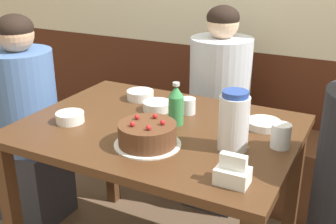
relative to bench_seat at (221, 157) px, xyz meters
name	(u,v)px	position (x,y,z in m)	size (l,w,h in m)	color
bench_seat	(221,157)	(0.00, 0.00, 0.00)	(2.25, 0.38, 0.44)	#56331E
dining_table	(159,147)	(0.00, -0.83, 0.44)	(1.17, 0.87, 0.76)	#4C2D19
birthday_cake	(147,135)	(0.05, -1.01, 0.58)	(0.26, 0.26, 0.11)	white
water_pitcher	(234,121)	(0.35, -0.89, 0.65)	(0.12, 0.12, 0.23)	white
soju_bottle	(176,105)	(0.06, -0.78, 0.63)	(0.07, 0.07, 0.19)	#388E4C
napkin_holder	(233,173)	(0.44, -1.13, 0.58)	(0.11, 0.08, 0.11)	white
bowl_soup_white	(157,106)	(-0.09, -0.67, 0.56)	(0.13, 0.13, 0.04)	white
bowl_rice_small	(140,95)	(-0.24, -0.57, 0.56)	(0.14, 0.14, 0.04)	white
bowl_side_dish	(264,124)	(0.41, -0.64, 0.55)	(0.15, 0.15, 0.03)	white
bowl_sauce_shallow	(70,117)	(-0.37, -0.97, 0.56)	(0.12, 0.12, 0.04)	white
glass_water_tall	(188,106)	(0.05, -0.64, 0.58)	(0.07, 0.07, 0.07)	silver
glass_tumbler_short	(281,136)	(0.51, -0.80, 0.59)	(0.08, 0.08, 0.10)	silver
person_pale_blue_shirt	(28,127)	(-0.84, -0.77, 0.34)	(0.34, 0.34, 1.17)	#33333D
person_grey_tee	(219,113)	(0.02, -0.13, 0.35)	(0.35, 0.35, 1.19)	#33333D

